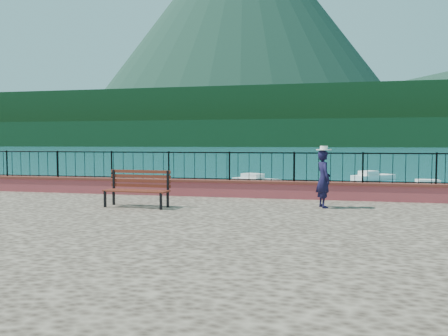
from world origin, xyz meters
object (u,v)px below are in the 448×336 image
at_px(boat_2, 437,186).
at_px(boat_5, 373,175).
at_px(person, 323,179).
at_px(boat_4, 259,179).
at_px(park_bench, 137,196).
at_px(boat_0, 184,199).
at_px(boat_1, 279,202).

height_order(boat_2, boat_5, same).
xyz_separation_m(person, boat_2, (7.02, 16.22, -1.63)).
bearing_deg(boat_4, boat_2, 17.95).
xyz_separation_m(park_bench, boat_2, (12.31, 17.28, -1.12)).
xyz_separation_m(park_bench, boat_4, (0.92, 19.81, -1.12)).
relative_size(boat_0, boat_2, 1.04).
bearing_deg(boat_4, park_bench, -62.20).
distance_m(person, boat_5, 24.92).
distance_m(boat_1, boat_2, 12.97).
bearing_deg(boat_5, boat_2, -114.75).
bearing_deg(boat_5, boat_0, -164.52).
xyz_separation_m(person, boat_1, (-1.88, 6.78, -1.63)).
bearing_deg(boat_1, person, -40.09).
bearing_deg(park_bench, boat_4, 90.87).
height_order(park_bench, boat_4, park_bench).
bearing_deg(person, boat_2, -43.81).
xyz_separation_m(person, boat_5, (4.24, 24.51, -1.63)).
bearing_deg(park_bench, person, 14.80).
distance_m(boat_4, boat_5, 10.35).
bearing_deg(boat_1, boat_5, 105.37).
xyz_separation_m(boat_0, boat_1, (4.52, -0.17, 0.00)).
xyz_separation_m(park_bench, boat_1, (3.41, 7.84, -1.12)).
relative_size(boat_2, boat_5, 0.91).
height_order(park_bench, boat_5, park_bench).
bearing_deg(person, boat_5, -30.23).
bearing_deg(boat_4, person, -46.41).
relative_size(boat_2, boat_4, 0.84).
relative_size(person, boat_4, 0.39).
bearing_deg(boat_5, boat_4, 170.46).
xyz_separation_m(boat_2, boat_4, (-11.39, 2.53, 0.00)).
relative_size(park_bench, boat_1, 0.50).
xyz_separation_m(person, boat_0, (-6.40, 6.95, -1.63)).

